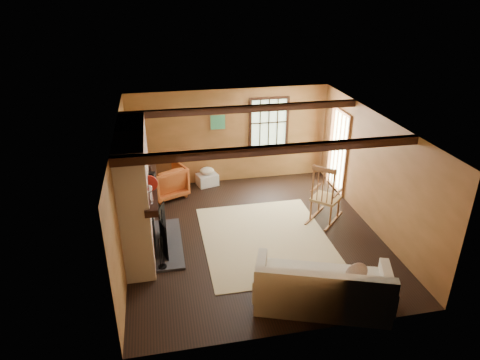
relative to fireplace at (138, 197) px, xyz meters
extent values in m
plane|color=black|center=(2.23, 0.00, -1.10)|extent=(5.50, 5.50, 0.00)
cube|color=#9D6237|center=(2.23, 2.75, 0.10)|extent=(5.00, 0.02, 2.40)
cube|color=#9D6237|center=(2.23, -2.75, 0.10)|extent=(5.00, 0.02, 2.40)
cube|color=#9D6237|center=(-0.27, 0.00, 0.10)|extent=(0.02, 5.50, 2.40)
cube|color=#9D6237|center=(4.73, 0.00, 0.10)|extent=(0.02, 5.50, 2.40)
cube|color=white|center=(2.23, 0.00, 1.30)|extent=(5.00, 5.50, 0.02)
cube|color=black|center=(2.23, -1.20, 1.23)|extent=(5.00, 0.12, 0.14)
cube|color=black|center=(2.23, 1.20, 1.23)|extent=(5.00, 0.12, 0.14)
cube|color=black|center=(3.23, 2.72, 0.40)|extent=(1.02, 0.06, 1.32)
cube|color=#B0CC9C|center=(3.23, 2.75, 0.40)|extent=(0.90, 0.01, 1.20)
cube|color=black|center=(3.23, 2.73, 0.40)|extent=(0.90, 0.03, 0.02)
cube|color=olive|center=(4.70, 1.70, -0.10)|extent=(0.06, 1.00, 2.06)
cube|color=#B0CC9C|center=(4.73, 1.70, -0.10)|extent=(0.01, 0.80, 1.85)
cube|color=olive|center=(1.93, 2.72, 0.50)|extent=(0.42, 0.03, 0.42)
cube|color=teal|center=(1.93, 2.71, 0.50)|extent=(0.36, 0.01, 0.36)
cube|color=brown|center=(-0.02, 0.00, 0.10)|extent=(0.50, 2.20, 2.40)
cube|color=black|center=(0.05, 0.00, -0.65)|extent=(0.38, 1.00, 0.85)
cube|color=#343438|center=(0.48, 0.00, -1.08)|extent=(0.55, 1.80, 0.05)
cube|color=black|center=(0.26, 0.00, 0.25)|extent=(0.22, 2.30, 0.12)
cube|color=black|center=(0.41, -0.46, -0.70)|extent=(0.13, 0.34, 0.71)
cube|color=black|center=(0.41, -0.10, -0.70)|extent=(0.02, 0.35, 0.71)
cube|color=black|center=(0.41, 0.26, -0.70)|extent=(0.13, 0.34, 0.71)
cylinder|color=black|center=(0.35, -0.80, -1.04)|extent=(0.15, 0.15, 0.02)
cylinder|color=black|center=(0.32, -0.83, -0.74)|extent=(0.01, 0.01, 0.63)
cylinder|color=black|center=(0.35, -0.80, -0.74)|extent=(0.01, 0.01, 0.63)
cylinder|color=black|center=(0.38, -0.77, -0.74)|extent=(0.01, 0.01, 0.63)
cylinder|color=white|center=(0.25, -0.87, 0.42)|extent=(0.10, 0.10, 0.22)
sphere|color=white|center=(0.25, -0.87, 0.58)|extent=(0.12, 0.12, 0.12)
cylinder|color=red|center=(0.25, -0.41, 0.45)|extent=(0.30, 0.06, 0.29)
cube|color=black|center=(0.25, 0.15, 0.36)|extent=(0.22, 0.18, 0.11)
cylinder|color=black|center=(0.25, 0.50, 0.36)|extent=(0.08, 0.08, 0.11)
cylinder|color=black|center=(0.25, 0.67, 0.35)|extent=(0.07, 0.07, 0.08)
cube|color=tan|center=(2.43, -0.20, -1.10)|extent=(2.50, 3.00, 0.01)
cube|color=#A58250|center=(3.88, 0.34, -0.60)|extent=(0.75, 0.75, 0.06)
cube|color=olive|center=(3.73, 0.18, 0.16)|extent=(0.41, 0.40, 0.09)
cylinder|color=olive|center=(4.20, 0.34, -0.84)|extent=(0.04, 0.04, 0.50)
cylinder|color=olive|center=(3.88, 0.66, -0.84)|extent=(0.04, 0.04, 0.50)
cylinder|color=olive|center=(3.89, 0.02, -0.84)|extent=(0.04, 0.04, 0.50)
cylinder|color=olive|center=(3.57, 0.34, -0.84)|extent=(0.04, 0.04, 0.50)
cylinder|color=olive|center=(3.89, 0.02, -0.20)|extent=(0.04, 0.04, 0.84)
cylinder|color=olive|center=(3.57, 0.34, -0.20)|extent=(0.04, 0.04, 0.84)
cylinder|color=olive|center=(3.81, 0.10, -0.22)|extent=(0.02, 0.02, 0.70)
cylinder|color=olive|center=(3.73, 0.18, -0.22)|extent=(0.02, 0.02, 0.70)
cylinder|color=olive|center=(3.65, 0.26, -0.22)|extent=(0.02, 0.02, 0.70)
cube|color=olive|center=(4.06, 0.16, -0.40)|extent=(0.36, 0.37, 0.03)
cube|color=olive|center=(3.71, 0.51, -0.40)|extent=(0.36, 0.37, 0.03)
cube|color=olive|center=(4.05, 0.18, -1.09)|extent=(0.70, 0.71, 0.03)
cube|color=olive|center=(3.72, 0.50, -1.09)|extent=(0.70, 0.71, 0.03)
cube|color=beige|center=(2.83, -2.20, -0.87)|extent=(2.29, 1.59, 0.46)
cube|color=beige|center=(2.70, -2.57, -0.53)|extent=(2.02, 0.85, 0.57)
cube|color=beige|center=(1.90, -1.86, -0.66)|extent=(0.45, 0.94, 0.42)
cube|color=beige|center=(3.77, -2.53, -0.66)|extent=(0.45, 0.94, 0.42)
ellipsoid|color=beige|center=(3.36, -2.27, -0.53)|extent=(0.40, 0.25, 0.38)
cylinder|color=brown|center=(0.27, 2.60, -1.05)|extent=(0.38, 0.11, 0.11)
cylinder|color=brown|center=(0.39, 2.60, -1.05)|extent=(0.38, 0.11, 0.11)
cylinder|color=brown|center=(0.51, 2.60, -1.05)|extent=(0.38, 0.11, 0.11)
cylinder|color=brown|center=(0.27, 2.60, -0.93)|extent=(0.38, 0.11, 0.11)
cylinder|color=brown|center=(0.39, 2.60, -0.93)|extent=(0.38, 0.11, 0.11)
cylinder|color=brown|center=(0.51, 2.60, -0.93)|extent=(0.38, 0.11, 0.11)
cube|color=silver|center=(1.60, 2.55, -0.95)|extent=(0.58, 0.50, 0.30)
ellipsoid|color=beige|center=(1.60, 2.55, -0.71)|extent=(0.43, 0.38, 0.18)
imported|color=#BF6026|center=(0.56, 2.15, -0.71)|extent=(1.12, 1.13, 0.79)
camera|label=1|loc=(0.48, -7.28, 3.66)|focal=32.00mm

